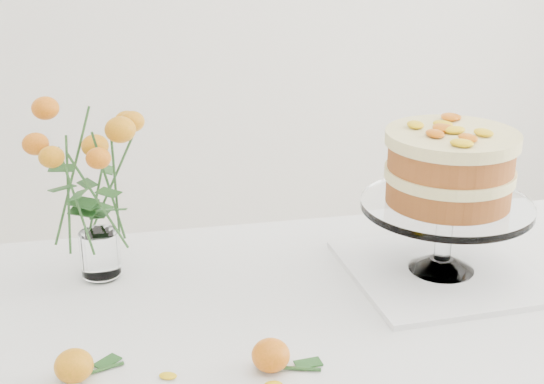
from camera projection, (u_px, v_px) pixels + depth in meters
The scene contains 7 objects.
table at pixel (335, 383), 1.18m from camera, with size 1.43×0.93×0.76m.
napkin at pixel (441, 271), 1.35m from camera, with size 0.32×0.32×0.01m, color white.
cake_stand at pixel (449, 175), 1.28m from camera, with size 0.30×0.30×0.27m.
rose_vase at pixel (92, 169), 1.27m from camera, with size 0.24×0.24×0.35m.
loose_rose_near at pixel (74, 366), 1.05m from camera, with size 0.09×0.05×0.05m.
loose_rose_far at pixel (271, 355), 1.07m from camera, with size 0.10×0.06×0.05m.
stray_petal_d at pixel (168, 376), 1.06m from camera, with size 0.03×0.02×0.00m, color yellow.
Camera 1 is at (-0.30, -0.96, 1.38)m, focal length 50.00 mm.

